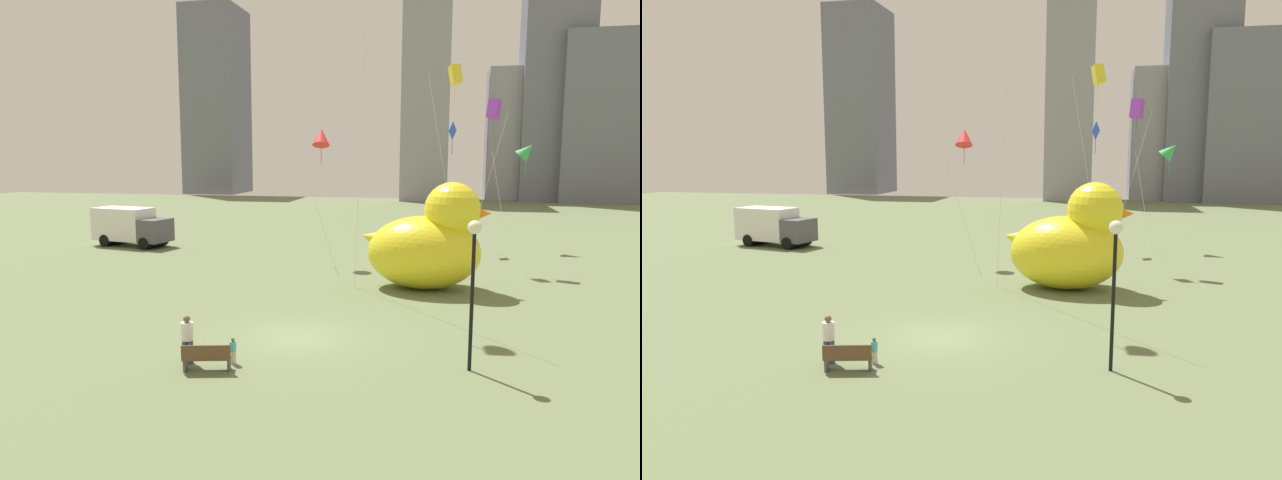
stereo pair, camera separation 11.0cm
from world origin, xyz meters
The scene contains 13 objects.
ground_plane centered at (0.00, 0.00, 0.00)m, with size 140.00×140.00×0.00m, color #65734C.
park_bench centered at (-1.94, -4.05, 0.47)m, with size 1.62×0.81×0.90m.
person_adult centered at (-2.85, -3.49, 0.90)m, with size 0.40×0.40×1.63m.
person_child centered at (-1.36, -3.22, 0.49)m, with size 0.22×0.22×0.89m.
giant_inflatable_duck centered at (4.53, 9.23, 2.33)m, with size 6.61×4.24×5.48m.
lamppost centered at (6.26, -2.19, 3.59)m, with size 0.44×0.44×4.85m.
box_truck centered at (-17.67, 18.68, 1.44)m, with size 6.26×3.42×2.85m.
city_skyline centered at (4.24, 72.10, 14.71)m, with size 70.06×17.99×36.68m.
kite_red centered at (-2.42, 15.54, 7.90)m, with size 2.54×2.15×8.63m.
kite_purple centered at (7.94, 16.05, 9.45)m, with size 2.37×1.89×10.11m.
kite_blue centered at (5.73, 22.17, 8.18)m, with size 1.95×3.07×9.14m.
kite_yellow centered at (5.66, 17.04, 11.60)m, with size 2.18×2.09×12.30m.
kite_green centered at (10.83, 23.58, 7.06)m, with size 3.19×3.48×7.85m.
Camera 1 is at (5.38, -20.75, 6.91)m, focal length 32.88 mm.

